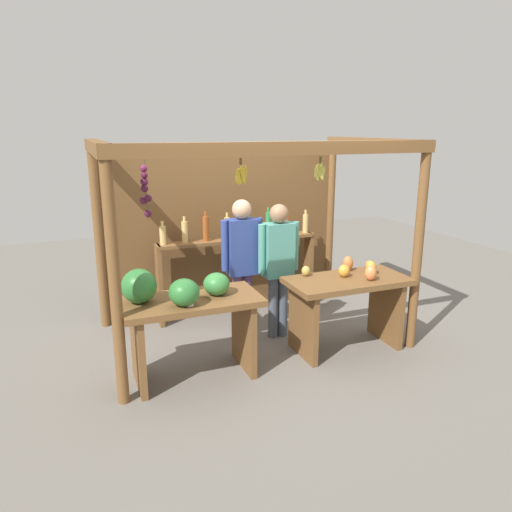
# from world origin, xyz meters

# --- Properties ---
(ground_plane) EXTENTS (12.00, 12.00, 0.00)m
(ground_plane) POSITION_xyz_m (0.00, 0.00, 0.00)
(ground_plane) COLOR slate
(ground_plane) RESTS_ON ground
(market_stall) EXTENTS (3.18, 1.93, 2.21)m
(market_stall) POSITION_xyz_m (-0.01, 0.42, 1.29)
(market_stall) COLOR brown
(market_stall) RESTS_ON ground
(fruit_counter_left) EXTENTS (1.31, 0.65, 1.11)m
(fruit_counter_left) POSITION_xyz_m (-0.92, -0.69, 0.71)
(fruit_counter_left) COLOR brown
(fruit_counter_left) RESTS_ON ground
(fruit_counter_right) EXTENTS (1.29, 0.65, 0.96)m
(fruit_counter_right) POSITION_xyz_m (0.85, -0.68, 0.59)
(fruit_counter_right) COLOR brown
(fruit_counter_right) RESTS_ON ground
(bottle_shelf_unit) EXTENTS (2.04, 0.22, 1.36)m
(bottle_shelf_unit) POSITION_xyz_m (0.09, 0.68, 0.82)
(bottle_shelf_unit) COLOR brown
(bottle_shelf_unit) RESTS_ON ground
(vendor_man) EXTENTS (0.48, 0.21, 1.58)m
(vendor_man) POSITION_xyz_m (-0.08, 0.04, 0.94)
(vendor_man) COLOR #583E6B
(vendor_man) RESTS_ON ground
(vendor_woman) EXTENTS (0.48, 0.21, 1.53)m
(vendor_woman) POSITION_xyz_m (0.29, -0.13, 0.91)
(vendor_woman) COLOR #4A5360
(vendor_woman) RESTS_ON ground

